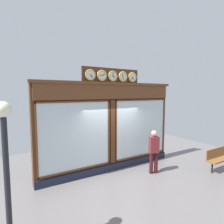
% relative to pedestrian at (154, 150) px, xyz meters
% --- Properties ---
extents(ground_plane, '(14.00, 14.00, 0.00)m').
position_rel_pedestrian_xyz_m(ground_plane, '(1.24, 1.74, -0.93)').
color(ground_plane, slate).
extents(shop_facade, '(6.02, 0.42, 4.06)m').
position_rel_pedestrian_xyz_m(shop_facade, '(1.24, -1.19, 0.87)').
color(shop_facade, '#4C2B16').
rests_on(shop_facade, ground_plane).
extents(pedestrian, '(0.41, 0.32, 1.69)m').
position_rel_pedestrian_xyz_m(pedestrian, '(0.00, 0.00, 0.00)').
color(pedestrian, '#3A1316').
rests_on(pedestrian, ground_plane).
extents(street_lamp, '(0.28, 0.28, 2.98)m').
position_rel_pedestrian_xyz_m(street_lamp, '(5.01, 1.51, 1.09)').
color(street_lamp, black).
rests_on(street_lamp, ground_plane).
extents(street_bench, '(1.40, 0.40, 0.87)m').
position_rel_pedestrian_xyz_m(street_bench, '(-2.50, 1.14, -0.41)').
color(street_bench, brown).
rests_on(street_bench, ground_plane).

